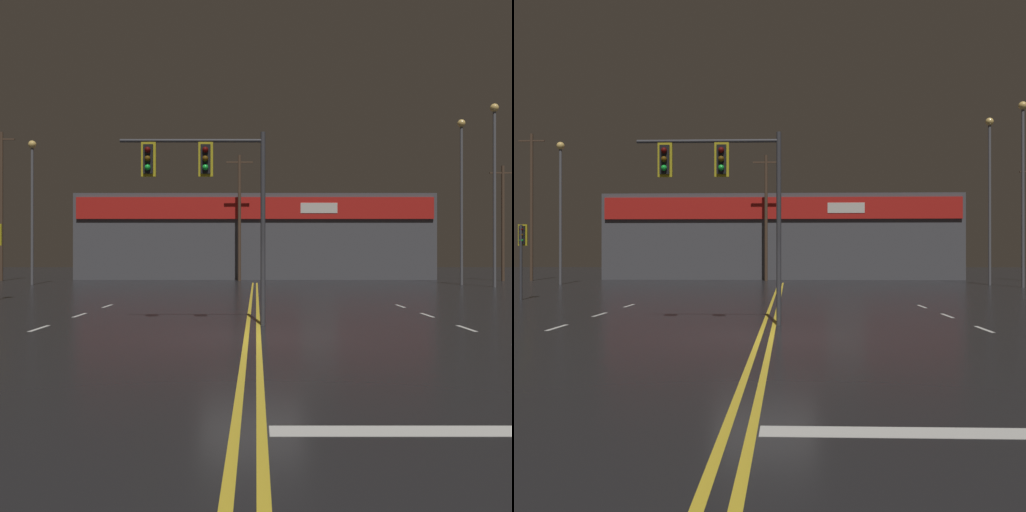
{
  "view_description": "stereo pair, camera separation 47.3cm",
  "coord_description": "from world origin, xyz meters",
  "views": [
    {
      "loc": [
        0.09,
        -13.88,
        1.96
      ],
      "look_at": [
        0.0,
        3.53,
        2.0
      ],
      "focal_mm": 40.0,
      "sensor_mm": 36.0,
      "label": 1
    },
    {
      "loc": [
        0.56,
        -13.87,
        1.96
      ],
      "look_at": [
        0.0,
        3.53,
        2.0
      ],
      "focal_mm": 40.0,
      "sensor_mm": 36.0,
      "label": 2
    }
  ],
  "objects": [
    {
      "name": "traffic_signal_median",
      "position": [
        -1.39,
        2.48,
        4.24
      ],
      "size": [
        4.19,
        0.36,
        5.57
      ],
      "color": "#38383D",
      "rests_on": "ground"
    },
    {
      "name": "streetlight_near_left",
      "position": [
        -15.89,
        26.72,
        6.5
      ],
      "size": [
        0.56,
        0.56,
        10.3
      ],
      "color": "#59595E",
      "rests_on": "ground"
    },
    {
      "name": "building_backdrop",
      "position": [
        0.0,
        40.76,
        3.81
      ],
      "size": [
        31.79,
        10.23,
        7.59
      ],
      "color": "#4C4C51",
      "rests_on": "ground"
    },
    {
      "name": "road_markings",
      "position": [
        1.27,
        -1.61,
        0.0
      ],
      "size": [
        17.47,
        60.0,
        0.01
      ],
      "color": "gold",
      "rests_on": "ground"
    },
    {
      "name": "utility_pole_row",
      "position": [
        -2.31,
        33.56,
        5.68
      ],
      "size": [
        44.02,
        0.26,
        12.41
      ],
      "color": "#4C3828",
      "rests_on": "ground"
    },
    {
      "name": "streetlight_median_approach",
      "position": [
        14.79,
        26.83,
        7.33
      ],
      "size": [
        0.56,
        0.56,
        11.84
      ],
      "color": "#59595E",
      "rests_on": "ground"
    },
    {
      "name": "ground_plane",
      "position": [
        0.0,
        0.0,
        0.0
      ],
      "size": [
        200.0,
        200.0,
        0.0
      ],
      "primitive_type": "plane",
      "color": "black"
    },
    {
      "name": "streetlight_near_right",
      "position": [
        15.84,
        23.7,
        7.48
      ],
      "size": [
        0.56,
        0.56,
        12.12
      ],
      "color": "#59595E",
      "rests_on": "ground"
    },
    {
      "name": "traffic_signal_corner_northwest",
      "position": [
        -11.77,
        12.12,
        2.57
      ],
      "size": [
        0.42,
        0.36,
        3.49
      ],
      "color": "#38383D",
      "rests_on": "ground"
    }
  ]
}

